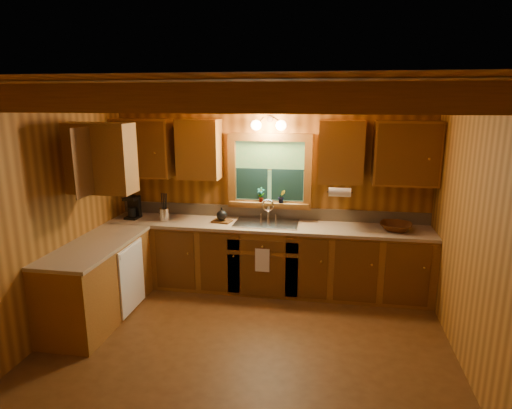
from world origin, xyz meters
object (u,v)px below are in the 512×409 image
object	(u,v)px
cutting_board	(222,221)
wicker_basket	(396,227)
coffee_maker	(133,207)
sink	(266,227)

from	to	relation	value
cutting_board	wicker_basket	world-z (taller)	wicker_basket
coffee_maker	wicker_basket	bearing A→B (deg)	3.52
sink	wicker_basket	distance (m)	1.62
coffee_maker	cutting_board	xyz separation A→B (m)	(1.24, -0.00, -0.14)
sink	cutting_board	xyz separation A→B (m)	(-0.59, -0.01, 0.06)
cutting_board	coffee_maker	bearing A→B (deg)	-169.97
coffee_maker	cutting_board	size ratio (longest dim) A/B	1.22
coffee_maker	wicker_basket	world-z (taller)	coffee_maker
sink	coffee_maker	world-z (taller)	sink
sink	cutting_board	bearing A→B (deg)	-178.58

